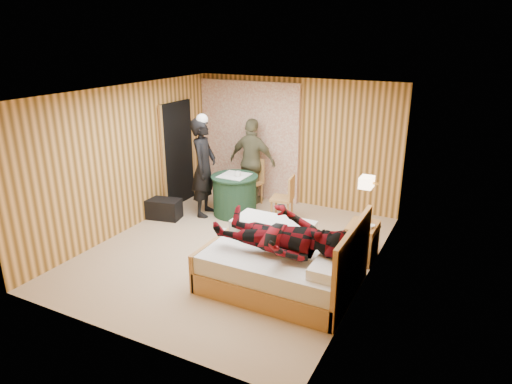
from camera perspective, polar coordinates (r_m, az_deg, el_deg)
The scene contains 23 objects.
floor at distance 7.39m, azimuth -2.72°, elevation -7.25°, with size 4.20×5.00×0.01m, color tan.
ceiling at distance 6.66m, azimuth -3.06°, elevation 12.36°, with size 4.20×5.00×0.01m, color silver.
wall_back at distance 9.10m, azimuth 4.97°, elevation 6.21°, with size 4.20×0.02×2.50m, color #ECAC5A.
wall_left at distance 8.14m, azimuth -15.87°, elevation 3.96°, with size 0.02×5.00×2.50m, color #ECAC5A.
wall_right at distance 6.21m, azimuth 14.22°, elevation -0.63°, with size 0.02×5.00×2.50m, color #ECAC5A.
curtain at distance 9.46m, azimuth -0.85°, elevation 6.47°, with size 2.20×0.08×2.40m, color white.
doorway at distance 9.21m, azimuth -9.73°, elevation 4.71°, with size 0.06×0.90×2.05m, color black.
wall_lamp at distance 6.64m, azimuth 13.68°, elevation 1.20°, with size 0.26×0.24×0.16m.
bed at distance 6.35m, azimuth 3.61°, elevation -8.87°, with size 1.99×1.56×1.07m.
nightstand at distance 7.18m, azimuth 13.06°, elevation -5.99°, with size 0.44×0.59×0.57m.
round_table at distance 8.66m, azimuth -2.68°, elevation -0.33°, with size 0.88×0.88×0.78m.
chair_far at distance 9.18m, azimuth -0.46°, elevation 1.81°, with size 0.51×0.51×0.93m.
chair_near at distance 8.36m, azimuth 3.77°, elevation -0.35°, with size 0.44×0.44×0.85m.
duffel_bag at distance 8.71m, azimuth -11.54°, elevation -2.06°, with size 0.66×0.35×0.37m, color black.
sneaker_left at distance 7.85m, azimuth -3.45°, elevation -5.15°, with size 0.25×0.10×0.11m, color white.
sneaker_right at distance 8.34m, azimuth -0.99°, elevation -3.58°, with size 0.26×0.11×0.12m, color white.
woman_standing at distance 8.55m, azimuth -6.54°, elevation 3.04°, with size 0.68×0.44×1.85m, color black.
man_at_table at distance 9.14m, azimuth -0.45°, elevation 3.83°, with size 1.01×0.42×1.72m, color brown.
man_on_bed at distance 5.86m, azimuth 3.08°, elevation -4.21°, with size 1.77×0.67×0.86m, color #650910.
book_lower at distance 7.02m, azimuth 13.14°, elevation -4.03°, with size 0.17×0.22×0.02m, color white.
book_upper at distance 7.01m, azimuth 13.15°, elevation -3.88°, with size 0.16×0.22×0.02m, color white.
cup_nightstand at distance 7.17m, azimuth 13.52°, elevation -3.25°, with size 0.10×0.10×0.09m, color white.
cup_table at distance 8.44m, azimuth -2.30°, elevation 2.25°, with size 0.12×0.12×0.10m, color white.
Camera 1 is at (3.30, -5.73, 3.31)m, focal length 32.00 mm.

